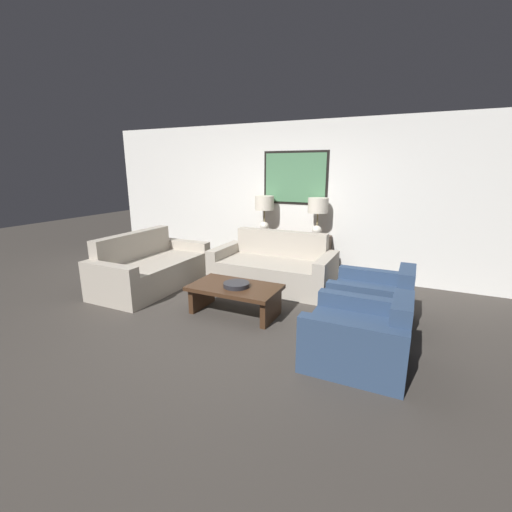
{
  "coord_description": "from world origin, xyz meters",
  "views": [
    {
      "loc": [
        2.0,
        -3.42,
        1.87
      ],
      "look_at": [
        -0.01,
        0.85,
        0.65
      ],
      "focal_mm": 24.0,
      "sensor_mm": 36.0,
      "label": 1
    }
  ],
  "objects_px": {
    "table_lamp_right": "(318,209)",
    "armchair_near_back_wall": "(373,301)",
    "couch_by_side": "(151,269)",
    "armchair_near_camera": "(359,338)",
    "decorative_bowl": "(236,285)",
    "console_table": "(289,254)",
    "couch_by_back_wall": "(273,269)",
    "coffee_table": "(235,293)",
    "table_lamp_left": "(264,206)"
  },
  "relations": [
    {
      "from": "table_lamp_right",
      "to": "armchair_near_camera",
      "type": "bearing_deg",
      "value": -65.51
    },
    {
      "from": "console_table",
      "to": "table_lamp_left",
      "type": "height_order",
      "value": "table_lamp_left"
    },
    {
      "from": "couch_by_back_wall",
      "to": "decorative_bowl",
      "type": "distance_m",
      "value": 1.26
    },
    {
      "from": "couch_by_back_wall",
      "to": "armchair_near_camera",
      "type": "xyz_separation_m",
      "value": [
        1.63,
        -1.76,
        -0.02
      ]
    },
    {
      "from": "console_table",
      "to": "table_lamp_right",
      "type": "distance_m",
      "value": 0.97
    },
    {
      "from": "console_table",
      "to": "armchair_near_camera",
      "type": "height_order",
      "value": "console_table"
    },
    {
      "from": "console_table",
      "to": "couch_by_back_wall",
      "type": "distance_m",
      "value": 0.74
    },
    {
      "from": "table_lamp_left",
      "to": "armchair_near_back_wall",
      "type": "relative_size",
      "value": 0.69
    },
    {
      "from": "table_lamp_right",
      "to": "couch_by_back_wall",
      "type": "distance_m",
      "value": 1.27
    },
    {
      "from": "couch_by_back_wall",
      "to": "armchair_near_camera",
      "type": "height_order",
      "value": "couch_by_back_wall"
    },
    {
      "from": "table_lamp_right",
      "to": "couch_by_back_wall",
      "type": "xyz_separation_m",
      "value": [
        -0.49,
        -0.73,
        -0.91
      ]
    },
    {
      "from": "armchair_near_camera",
      "to": "console_table",
      "type": "bearing_deg",
      "value": 123.12
    },
    {
      "from": "couch_by_side",
      "to": "decorative_bowl",
      "type": "relative_size",
      "value": 5.71
    },
    {
      "from": "table_lamp_left",
      "to": "armchair_near_back_wall",
      "type": "xyz_separation_m",
      "value": [
        2.12,
        -1.44,
        -0.93
      ]
    },
    {
      "from": "table_lamp_left",
      "to": "couch_by_back_wall",
      "type": "xyz_separation_m",
      "value": [
        0.49,
        -0.73,
        -0.91
      ]
    },
    {
      "from": "table_lamp_left",
      "to": "armchair_near_camera",
      "type": "xyz_separation_m",
      "value": [
        2.12,
        -2.49,
        -0.93
      ]
    },
    {
      "from": "console_table",
      "to": "armchair_near_camera",
      "type": "distance_m",
      "value": 2.98
    },
    {
      "from": "couch_by_back_wall",
      "to": "decorative_bowl",
      "type": "height_order",
      "value": "couch_by_back_wall"
    },
    {
      "from": "table_lamp_right",
      "to": "couch_by_side",
      "type": "distance_m",
      "value": 2.92
    },
    {
      "from": "couch_by_side",
      "to": "armchair_near_back_wall",
      "type": "bearing_deg",
      "value": 2.51
    },
    {
      "from": "couch_by_back_wall",
      "to": "armchair_near_back_wall",
      "type": "bearing_deg",
      "value": -23.47
    },
    {
      "from": "table_lamp_left",
      "to": "couch_by_side",
      "type": "height_order",
      "value": "table_lamp_left"
    },
    {
      "from": "table_lamp_right",
      "to": "armchair_near_camera",
      "type": "relative_size",
      "value": 0.69
    },
    {
      "from": "table_lamp_right",
      "to": "decorative_bowl",
      "type": "relative_size",
      "value": 1.95
    },
    {
      "from": "table_lamp_left",
      "to": "decorative_bowl",
      "type": "distance_m",
      "value": 2.19
    },
    {
      "from": "coffee_table",
      "to": "table_lamp_left",
      "type": "bearing_deg",
      "value": 102.96
    },
    {
      "from": "table_lamp_left",
      "to": "armchair_near_back_wall",
      "type": "bearing_deg",
      "value": -34.25
    },
    {
      "from": "table_lamp_right",
      "to": "armchair_near_back_wall",
      "type": "xyz_separation_m",
      "value": [
        1.13,
        -1.44,
        -0.93
      ]
    },
    {
      "from": "console_table",
      "to": "decorative_bowl",
      "type": "relative_size",
      "value": 4.25
    },
    {
      "from": "armchair_near_back_wall",
      "to": "armchair_near_camera",
      "type": "relative_size",
      "value": 1.0
    },
    {
      "from": "coffee_table",
      "to": "decorative_bowl",
      "type": "xyz_separation_m",
      "value": [
        0.04,
        -0.02,
        0.13
      ]
    },
    {
      "from": "console_table",
      "to": "couch_by_side",
      "type": "relative_size",
      "value": 0.74
    },
    {
      "from": "table_lamp_right",
      "to": "couch_by_side",
      "type": "xyz_separation_m",
      "value": [
        -2.27,
        -1.59,
        -0.91
      ]
    },
    {
      "from": "decorative_bowl",
      "to": "table_lamp_right",
      "type": "bearing_deg",
      "value": 76.08
    },
    {
      "from": "table_lamp_right",
      "to": "coffee_table",
      "type": "relative_size",
      "value": 0.56
    },
    {
      "from": "table_lamp_right",
      "to": "armchair_near_camera",
      "type": "height_order",
      "value": "table_lamp_right"
    },
    {
      "from": "console_table",
      "to": "decorative_bowl",
      "type": "xyz_separation_m",
      "value": [
        -0.0,
        -1.99,
        0.05
      ]
    },
    {
      "from": "table_lamp_left",
      "to": "table_lamp_right",
      "type": "relative_size",
      "value": 1.0
    },
    {
      "from": "couch_by_back_wall",
      "to": "armchair_near_back_wall",
      "type": "distance_m",
      "value": 1.77
    },
    {
      "from": "console_table",
      "to": "armchair_near_camera",
      "type": "relative_size",
      "value": 1.51
    },
    {
      "from": "couch_by_side",
      "to": "armchair_near_camera",
      "type": "distance_m",
      "value": 3.52
    },
    {
      "from": "couch_by_side",
      "to": "armchair_near_camera",
      "type": "relative_size",
      "value": 2.03
    },
    {
      "from": "table_lamp_left",
      "to": "armchair_near_camera",
      "type": "distance_m",
      "value": 3.4
    },
    {
      "from": "table_lamp_right",
      "to": "armchair_near_back_wall",
      "type": "distance_m",
      "value": 2.06
    },
    {
      "from": "couch_by_side",
      "to": "armchair_near_camera",
      "type": "xyz_separation_m",
      "value": [
        3.41,
        -0.9,
        -0.02
      ]
    },
    {
      "from": "table_lamp_left",
      "to": "coffee_table",
      "type": "relative_size",
      "value": 0.56
    },
    {
      "from": "table_lamp_left",
      "to": "coffee_table",
      "type": "height_order",
      "value": "table_lamp_left"
    },
    {
      "from": "decorative_bowl",
      "to": "coffee_table",
      "type": "bearing_deg",
      "value": 146.1
    },
    {
      "from": "console_table",
      "to": "couch_by_back_wall",
      "type": "bearing_deg",
      "value": -90.0
    },
    {
      "from": "decorative_bowl",
      "to": "armchair_near_camera",
      "type": "xyz_separation_m",
      "value": [
        1.63,
        -0.5,
        -0.15
      ]
    }
  ]
}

